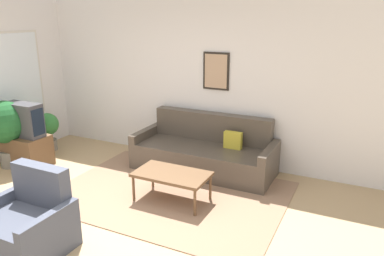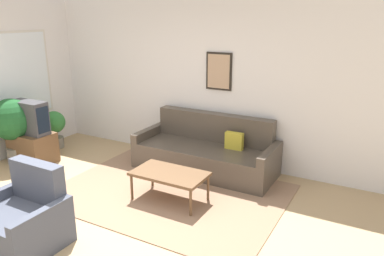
% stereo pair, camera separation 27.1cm
% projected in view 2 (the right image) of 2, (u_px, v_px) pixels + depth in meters
% --- Properties ---
extents(ground_plane, '(16.00, 16.00, 0.00)m').
position_uv_depth(ground_plane, '(87.00, 232.00, 4.36)').
color(ground_plane, tan).
extents(area_rug, '(3.15, 2.27, 0.01)m').
position_uv_depth(area_rug, '(169.00, 193.00, 5.29)').
color(area_rug, '#937056').
rests_on(area_rug, ground_plane).
extents(wall_back, '(8.00, 0.09, 2.70)m').
position_uv_depth(wall_back, '(198.00, 81.00, 6.26)').
color(wall_back, silver).
rests_on(wall_back, ground_plane).
extents(couch, '(2.25, 0.90, 0.88)m').
position_uv_depth(couch, '(207.00, 153.00, 6.00)').
color(couch, '#4C4238').
rests_on(couch, ground_plane).
extents(coffee_table, '(0.99, 0.57, 0.41)m').
position_uv_depth(coffee_table, '(170.00, 175.00, 4.99)').
color(coffee_table, brown).
rests_on(coffee_table, ground_plane).
extents(tv_stand, '(0.71, 0.50, 0.51)m').
position_uv_depth(tv_stand, '(33.00, 148.00, 6.34)').
color(tv_stand, brown).
rests_on(tv_stand, ground_plane).
extents(tv, '(0.68, 0.28, 0.55)m').
position_uv_depth(tv, '(29.00, 117.00, 6.19)').
color(tv, '#424247').
rests_on(tv, tv_stand).
extents(armchair, '(0.88, 0.76, 0.88)m').
position_uv_depth(armchair, '(22.00, 221.00, 4.04)').
color(armchair, '#474C5B').
rests_on(armchair, ground_plane).
extents(potted_plant_tall, '(0.69, 0.69, 1.11)m').
position_uv_depth(potted_plant_tall, '(12.00, 122.00, 6.17)').
color(potted_plant_tall, slate).
rests_on(potted_plant_tall, ground_plane).
extents(potted_plant_by_window, '(0.41, 0.41, 0.70)m').
position_uv_depth(potted_plant_by_window, '(54.00, 126.00, 6.99)').
color(potted_plant_by_window, slate).
rests_on(potted_plant_by_window, ground_plane).
extents(potted_plant_small, '(0.64, 0.64, 0.97)m').
position_uv_depth(potted_plant_small, '(29.00, 123.00, 6.45)').
color(potted_plant_small, '#935638').
rests_on(potted_plant_small, ground_plane).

